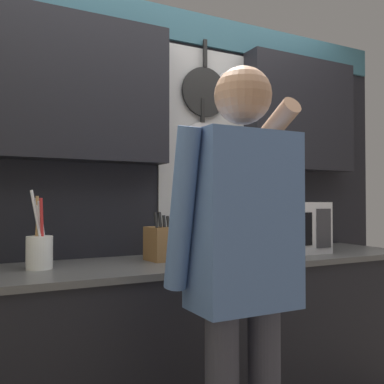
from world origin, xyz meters
name	(u,v)px	position (x,y,z in m)	size (l,w,h in m)	color
base_cabinet_counter	(201,348)	(0.00, 0.00, 0.46)	(2.60, 0.63, 0.92)	black
back_wall_unit	(175,158)	(-0.02, 0.28, 1.47)	(3.17, 0.20, 2.35)	black
microwave	(279,227)	(0.54, 0.04, 1.06)	(0.48, 0.39, 0.30)	silver
knife_block	(159,243)	(-0.22, 0.04, 1.00)	(0.12, 0.16, 0.25)	brown
utensil_crock	(39,249)	(-0.80, 0.04, 1.01)	(0.12, 0.12, 0.35)	white
person	(242,257)	(-0.20, -0.68, 1.02)	(0.54, 0.61, 1.70)	#383842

